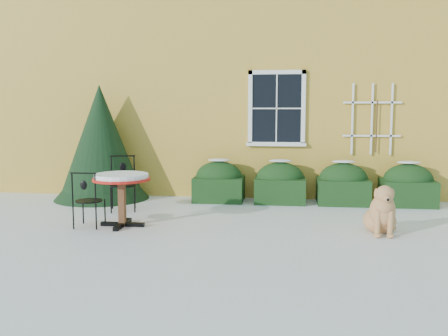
# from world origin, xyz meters

# --- Properties ---
(ground) EXTENTS (80.00, 80.00, 0.00)m
(ground) POSITION_xyz_m (0.00, 0.00, 0.00)
(ground) COLOR white
(ground) RESTS_ON ground
(house) EXTENTS (12.40, 8.40, 6.40)m
(house) POSITION_xyz_m (0.00, 7.00, 3.22)
(house) COLOR gold
(house) RESTS_ON ground
(hedge_row) EXTENTS (4.95, 0.80, 0.91)m
(hedge_row) POSITION_xyz_m (1.65, 2.55, 0.40)
(hedge_row) COLOR black
(hedge_row) RESTS_ON ground
(evergreen_shrub) EXTENTS (2.06, 2.06, 2.49)m
(evergreen_shrub) POSITION_xyz_m (-2.90, 2.52, 1.00)
(evergreen_shrub) COLOR black
(evergreen_shrub) RESTS_ON ground
(bistro_table) EXTENTS (0.96, 0.96, 0.89)m
(bistro_table) POSITION_xyz_m (-1.61, 0.05, 0.74)
(bistro_table) COLOR black
(bistro_table) RESTS_ON ground
(patio_chair_near) EXTENTS (0.45, 0.45, 0.94)m
(patio_chair_near) POSITION_xyz_m (-2.14, -0.09, 0.47)
(patio_chair_near) COLOR black
(patio_chair_near) RESTS_ON ground
(patio_chair_far) EXTENTS (0.59, 0.58, 1.06)m
(patio_chair_far) POSITION_xyz_m (-2.03, 1.36, 0.53)
(patio_chair_far) COLOR black
(patio_chair_far) RESTS_ON ground
(dog) EXTENTS (0.55, 0.92, 0.82)m
(dog) POSITION_xyz_m (2.62, 0.04, 0.33)
(dog) COLOR tan
(dog) RESTS_ON ground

